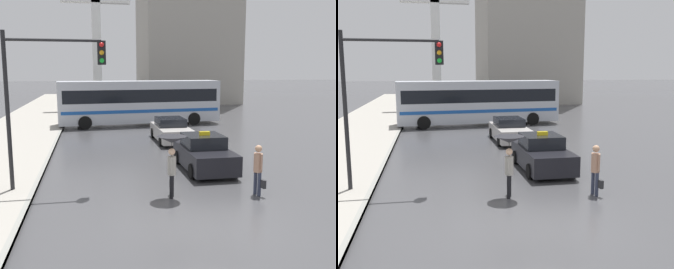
{
  "view_description": "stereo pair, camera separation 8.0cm",
  "coord_description": "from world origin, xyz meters",
  "views": [
    {
      "loc": [
        -2.75,
        -9.98,
        4.18
      ],
      "look_at": [
        0.58,
        6.62,
        1.4
      ],
      "focal_mm": 42.0,
      "sensor_mm": 36.0,
      "label": 1
    },
    {
      "loc": [
        -2.67,
        -10.0,
        4.18
      ],
      "look_at": [
        0.58,
        6.62,
        1.4
      ],
      "focal_mm": 42.0,
      "sensor_mm": 36.0,
      "label": 2
    }
  ],
  "objects": [
    {
      "name": "ground_plane",
      "position": [
        0.0,
        0.0,
        0.0
      ],
      "size": [
        300.0,
        300.0,
        0.0
      ],
      "primitive_type": "plane",
      "color": "#424244"
    },
    {
      "name": "taxi",
      "position": [
        1.94,
        5.66,
        0.69
      ],
      "size": [
        1.91,
        4.09,
        1.64
      ],
      "rotation": [
        0.0,
        0.0,
        3.14
      ],
      "color": "black",
      "rests_on": "ground_plane"
    },
    {
      "name": "sedan_red",
      "position": [
        1.95,
        12.59,
        0.64
      ],
      "size": [
        1.91,
        4.58,
        1.37
      ],
      "rotation": [
        0.0,
        0.0,
        3.14
      ],
      "color": "#B7B2AD",
      "rests_on": "ground_plane"
    },
    {
      "name": "city_bus",
      "position": [
        1.06,
        19.92,
        1.87
      ],
      "size": [
        12.38,
        3.58,
        3.37
      ],
      "rotation": [
        0.0,
        0.0,
        1.66
      ],
      "color": "#B2B7C1",
      "rests_on": "ground_plane"
    },
    {
      "name": "pedestrian_with_umbrella",
      "position": [
        -0.16,
        2.29,
        1.64
      ],
      "size": [
        0.97,
        0.97,
        2.07
      ],
      "rotation": [
        0.0,
        0.0,
        1.25
      ],
      "color": "black",
      "rests_on": "ground_plane"
    },
    {
      "name": "pedestrian_man",
      "position": [
        2.73,
        1.97,
        0.98
      ],
      "size": [
        0.35,
        0.57,
        1.72
      ],
      "rotation": [
        0.0,
        0.0,
        -1.36
      ],
      "color": "#2D3347",
      "rests_on": "ground_plane"
    },
    {
      "name": "traffic_light",
      "position": [
        -4.09,
        3.8,
        3.79
      ],
      "size": [
        3.34,
        0.38,
        5.46
      ],
      "color": "black",
      "rests_on": "ground_plane"
    },
    {
      "name": "monument_cross",
      "position": [
        -1.81,
        32.15,
        8.95
      ],
      "size": [
        6.95,
        0.9,
        15.79
      ],
      "color": "white",
      "rests_on": "ground_plane"
    }
  ]
}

